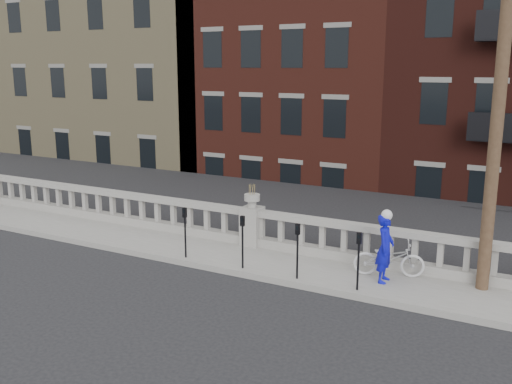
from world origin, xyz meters
TOP-DOWN VIEW (x-y plane):
  - ground at (0.00, 0.00)m, footprint 120.00×120.00m
  - sidewalk at (0.00, 3.00)m, footprint 32.00×2.20m
  - balustrade at (0.00, 3.95)m, footprint 28.00×0.34m
  - planter_pedestal at (0.00, 3.95)m, footprint 0.55×0.55m
  - lower_level at (0.56, 23.04)m, footprint 80.00×44.00m
  - utility_pole at (6.20, 3.60)m, footprint 1.60×0.28m
  - parking_meter_b at (-1.03, 2.15)m, footprint 0.10×0.09m
  - parking_meter_c at (0.71, 2.15)m, footprint 0.10×0.09m
  - parking_meter_d at (2.21, 2.15)m, footprint 0.10×0.09m
  - parking_meter_e at (3.71, 2.15)m, footprint 0.10×0.09m
  - bicycle at (4.09, 3.37)m, footprint 1.79×1.11m
  - cyclist at (4.09, 2.95)m, footprint 0.41×0.61m

SIDE VIEW (x-z plane):
  - ground at x=0.00m, z-range 0.00..0.00m
  - sidewalk at x=0.00m, z-range 0.00..0.15m
  - bicycle at x=4.09m, z-range 0.15..1.04m
  - balustrade at x=0.00m, z-range 0.13..1.16m
  - planter_pedestal at x=0.00m, z-range -0.05..1.71m
  - cyclist at x=4.09m, z-range 0.15..1.79m
  - parking_meter_b at x=-1.03m, z-range 0.32..1.68m
  - parking_meter_c at x=0.71m, z-range 0.32..1.68m
  - parking_meter_d at x=2.21m, z-range 0.32..1.68m
  - parking_meter_e at x=3.71m, z-range 0.32..1.68m
  - lower_level at x=0.56m, z-range -7.77..13.03m
  - utility_pole at x=6.20m, z-range 0.24..10.24m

